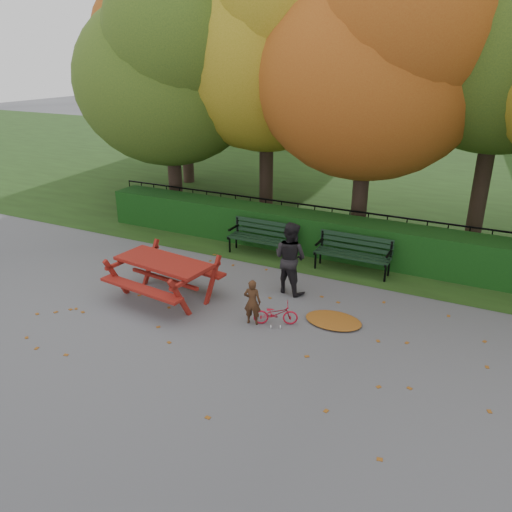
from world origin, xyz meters
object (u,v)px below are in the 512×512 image
at_px(tree_a, 172,67).
at_px(bench_left, 263,236).
at_px(picnic_table, 164,269).
at_px(bicycle, 276,314).
at_px(tree_b, 275,34).
at_px(child, 252,302).
at_px(tree_c, 382,57).
at_px(tree_f, 186,29).
at_px(adult, 290,258).
at_px(bench_right, 354,251).

bearing_deg(tree_a, bench_left, -25.76).
bearing_deg(picnic_table, bicycle, 7.89).
xyz_separation_m(bench_left, bicycle, (1.80, -3.17, -0.29)).
distance_m(tree_b, picnic_table, 7.86).
xyz_separation_m(tree_a, child, (5.27, -5.22, -4.06)).
distance_m(tree_b, tree_c, 3.42).
bearing_deg(bicycle, tree_f, 16.81).
relative_size(tree_c, bench_left, 4.44).
distance_m(tree_a, tree_c, 6.04).
relative_size(tree_c, bicycle, 9.29).
xyz_separation_m(bench_left, picnic_table, (-0.78, -3.23, 0.17)).
relative_size(tree_c, tree_f, 0.87).
height_order(tree_b, adult, tree_b).
bearing_deg(picnic_table, tree_a, 127.97).
distance_m(adult, bicycle, 1.59).
relative_size(bench_left, bench_right, 1.00).
relative_size(tree_f, adult, 5.72).
bearing_deg(tree_f, tree_c, -22.35).
bearing_deg(tree_b, tree_f, 152.01).
bearing_deg(picnic_table, tree_b, 99.95).
xyz_separation_m(tree_b, child, (2.53, -6.39, -4.94)).
height_order(tree_b, bench_left, tree_b).
distance_m(tree_c, bicycle, 7.12).
distance_m(bench_left, bicycle, 3.66).
height_order(tree_a, child, tree_a).
relative_size(tree_a, tree_c, 0.94).
bearing_deg(child, tree_b, -80.84).
distance_m(tree_c, tree_f, 8.66).
bearing_deg(bicycle, bench_left, 5.20).
height_order(picnic_table, adult, adult).
bearing_deg(tree_b, bench_left, -69.42).
relative_size(tree_b, tree_c, 1.10).
bearing_deg(tree_a, adult, -33.85).
distance_m(tree_b, child, 8.46).
bearing_deg(tree_f, picnic_table, -60.02).
distance_m(bench_right, child, 3.50).
bearing_deg(picnic_table, tree_f, 126.58).
relative_size(tree_a, bicycle, 8.69).
bearing_deg(child, bench_left, -79.94).
xyz_separation_m(bench_left, adult, (1.48, -1.72, 0.28)).
xyz_separation_m(bench_right, bicycle, (-0.60, -3.17, -0.29)).
relative_size(tree_c, bench_right, 4.44).
distance_m(tree_a, bench_right, 7.69).
xyz_separation_m(tree_c, tree_f, (-7.97, 3.28, 0.87)).
relative_size(bench_left, picnic_table, 0.80).
relative_size(bench_left, child, 1.94).
xyz_separation_m(tree_a, tree_c, (6.02, 0.38, 0.30)).
distance_m(bench_left, bench_right, 2.40).
xyz_separation_m(tree_f, child, (7.22, -8.88, -5.23)).
xyz_separation_m(tree_a, tree_f, (-1.94, 3.66, 1.17)).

